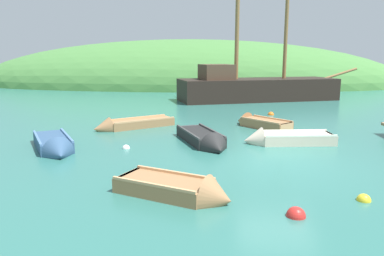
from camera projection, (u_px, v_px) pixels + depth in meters
ground_plane at (278, 162)px, 11.81m from camera, size 120.00×120.00×0.00m
shore_hill at (186, 85)px, 43.67m from camera, size 50.29×18.86×10.54m
sailing_ship at (256, 92)px, 28.37m from camera, size 14.58×7.14×12.26m
rowboat_near_dock at (181, 192)px, 8.89m from camera, size 3.13×2.16×1.06m
rowboat_outer_right at (283, 140)px, 14.31m from camera, size 3.56×1.46×1.05m
rowboat_portside at (259, 124)px, 17.67m from camera, size 2.77×2.86×0.96m
rowboat_far at (204, 141)px, 14.19m from camera, size 2.36×3.78×1.04m
rowboat_outer_left at (130, 125)px, 17.38m from camera, size 3.71×3.14×0.97m
rowboat_center at (55, 146)px, 13.29m from camera, size 2.70×3.46×1.06m
buoy_yellow at (364, 201)px, 8.66m from camera, size 0.33×0.33×0.33m
buoy_red at (296, 216)px, 7.82m from camera, size 0.42×0.42×0.42m
buoy_white at (126, 149)px, 13.55m from camera, size 0.29×0.29×0.29m
buoy_orange at (271, 115)px, 21.33m from camera, size 0.37×0.37×0.37m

